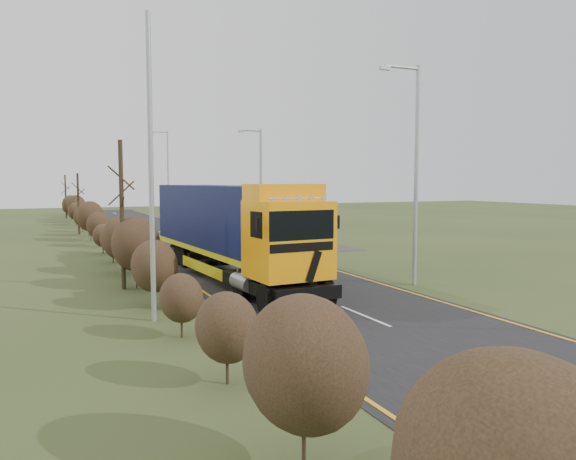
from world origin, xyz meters
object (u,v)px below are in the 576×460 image
(car_red_hatchback, at_px, (279,238))
(speed_sign, at_px, (289,228))
(lorry, at_px, (231,225))
(car_blue_sedan, at_px, (293,228))
(streetlight_near, at_px, (414,165))

(car_red_hatchback, distance_m, speed_sign, 2.97)
(lorry, xyz_separation_m, speed_sign, (6.11, 7.18, -0.86))
(car_blue_sedan, bearing_deg, car_red_hatchback, 68.39)
(streetlight_near, height_order, speed_sign, streetlight_near)
(lorry, xyz_separation_m, car_blue_sedan, (10.07, 15.31, -1.66))
(car_blue_sedan, relative_size, streetlight_near, 0.52)
(lorry, height_order, streetlight_near, streetlight_near)
(car_red_hatchback, height_order, streetlight_near, streetlight_near)
(car_red_hatchback, relative_size, streetlight_near, 0.43)
(lorry, relative_size, car_blue_sedan, 3.27)
(car_blue_sedan, height_order, speed_sign, speed_sign)
(lorry, relative_size, car_red_hatchback, 3.97)
(car_red_hatchback, xyz_separation_m, speed_sign, (-0.51, -2.78, 0.91))
(car_red_hatchback, distance_m, streetlight_near, 15.11)
(lorry, distance_m, car_blue_sedan, 18.40)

